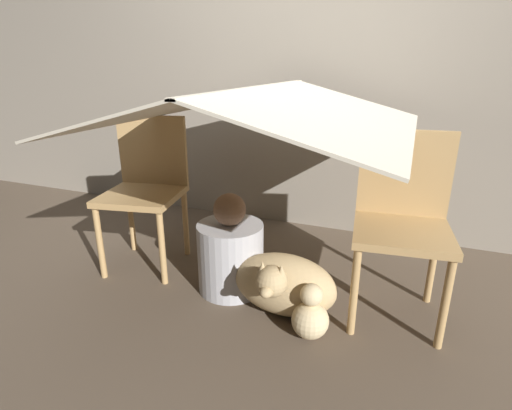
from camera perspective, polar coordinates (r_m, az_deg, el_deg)
ground_plane at (r=2.14m, az=-1.89°, el=-14.06°), size 8.80×8.80×0.00m
wall_back at (r=2.93m, az=7.95°, el=20.74°), size 7.00×0.05×2.50m
chair_left at (r=2.48m, az=-15.39°, el=2.91°), size 0.51×0.51×0.89m
chair_right at (r=2.01m, az=20.14°, el=-1.53°), size 0.48×0.48×0.89m
sheet_canopy at (r=1.96m, az=0.00°, el=13.80°), size 1.45×1.45×0.20m
person_front at (r=2.18m, az=-3.66°, el=-6.83°), size 0.36×0.36×0.55m
dog at (r=1.98m, az=3.98°, el=-11.23°), size 0.52×0.42×0.37m
plush_toy at (r=1.88m, az=7.77°, el=-15.41°), size 0.17×0.17×0.27m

